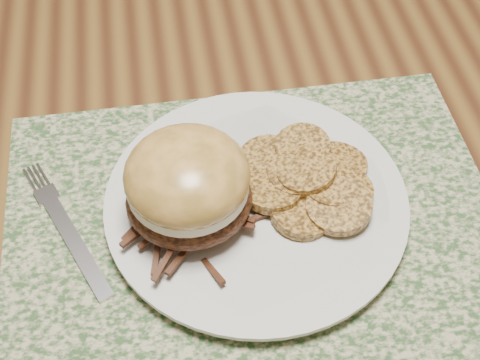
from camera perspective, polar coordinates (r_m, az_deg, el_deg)
The scene contains 7 objects.
ground at distance 1.39m, azimuth -4.55°, elevation -13.40°, with size 3.50×3.50×0.00m, color brown.
dining_table at distance 0.84m, azimuth -7.41°, elevation 6.69°, with size 1.50×0.90×0.75m.
placemat at distance 0.61m, azimuth 1.18°, elevation -3.59°, with size 0.45×0.33×0.00m, color #2F4F28.
dinner_plate at distance 0.61m, azimuth 1.38°, elevation -1.98°, with size 0.26×0.26×0.02m, color silver.
pork_sandwich at distance 0.56m, azimuth -4.48°, elevation -0.46°, with size 0.12×0.11×0.08m.
roasted_potatoes at distance 0.61m, azimuth 5.98°, elevation 0.06°, with size 0.15×0.14×0.03m.
fork at distance 0.62m, azimuth -14.68°, elevation -3.89°, with size 0.08×0.16×0.00m.
Camera 1 is at (0.02, -0.60, 1.25)m, focal length 50.00 mm.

